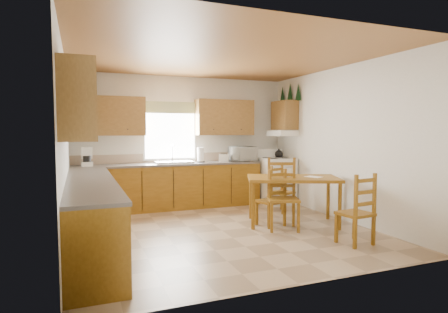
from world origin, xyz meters
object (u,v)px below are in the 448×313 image
object	(u,v)px
microwave	(243,154)
chair_near_left	(271,197)
chair_near_right	(355,209)
dining_table	(293,201)
stove	(276,181)
chair_far_left	(283,195)
chair_far_right	(282,189)

from	to	relation	value
microwave	chair_near_left	size ratio (longest dim) A/B	0.55
microwave	chair_near_right	distance (m)	3.33
dining_table	stove	bearing A→B (deg)	92.57
chair_near_right	chair_far_left	xyz separation A→B (m)	(-0.54, 1.02, 0.07)
chair_near_left	chair_far_right	bearing A→B (deg)	-144.16
chair_far_right	microwave	bearing A→B (deg)	87.68
stove	chair_far_left	xyz separation A→B (m)	(-0.95, -1.93, 0.08)
chair_near_left	microwave	bearing A→B (deg)	-114.31
stove	microwave	world-z (taller)	microwave
chair_far_left	chair_far_right	bearing A→B (deg)	81.07
dining_table	chair_far_left	xyz separation A→B (m)	(-0.33, -0.25, 0.16)
chair_near_left	chair_far_right	size ratio (longest dim) A/B	1.06
stove	chair_near_right	world-z (taller)	chair_near_right
microwave	chair_near_right	xyz separation A→B (m)	(0.25, -3.26, -0.58)
stove	chair_far_right	size ratio (longest dim) A/B	1.09
dining_table	chair_near_right	distance (m)	1.30
stove	chair_far_left	size ratio (longest dim) A/B	0.86
dining_table	chair_near_right	bearing A→B (deg)	-57.77
dining_table	chair_far_right	size ratio (longest dim) A/B	1.68
chair_near_right	chair_far_left	distance (m)	1.16
dining_table	chair_far_right	world-z (taller)	chair_far_right
chair_near_right	chair_far_left	size ratio (longest dim) A/B	0.88
stove	chair_near_left	xyz separation A→B (m)	(-1.01, -1.63, -0.01)
chair_near_left	chair_far_right	distance (m)	1.10
chair_far_right	dining_table	bearing A→B (deg)	-129.48
microwave	chair_far_right	distance (m)	1.32
microwave	chair_far_right	bearing A→B (deg)	-66.88
chair_far_right	chair_far_left	bearing A→B (deg)	-139.53
chair_near_left	chair_far_left	xyz separation A→B (m)	(0.06, -0.30, 0.09)
dining_table	chair_far_left	size ratio (longest dim) A/B	1.33
microwave	chair_near_right	bearing A→B (deg)	-80.05
stove	chair_far_right	distance (m)	0.85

